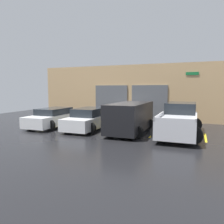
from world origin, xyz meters
TOP-DOWN VIEW (x-y plane):
  - ground_plane at (0.00, 0.00)m, footprint 28.00×28.00m
  - shophouse_building at (-0.01, 3.29)m, footprint 16.68×0.68m
  - pickup_truck at (4.11, -1.73)m, footprint 2.45×5.20m
  - sedan_white at (-4.11, -2.00)m, footprint 2.14×4.37m
  - sedan_side at (-1.37, -2.00)m, footprint 2.16×4.29m
  - van_right at (1.37, -2.02)m, footprint 2.19×4.65m
  - parking_stripe_far_left at (-5.47, -2.02)m, footprint 0.12×2.20m
  - parking_stripe_left at (-2.74, -2.02)m, footprint 0.12×2.20m
  - parking_stripe_centre at (0.00, -2.02)m, footprint 0.12×2.20m
  - parking_stripe_right at (2.74, -2.02)m, footprint 0.12×2.20m
  - parking_stripe_far_right at (5.47, -2.02)m, footprint 0.12×2.20m

SIDE VIEW (x-z plane):
  - ground_plane at x=0.00m, z-range 0.00..0.00m
  - parking_stripe_far_left at x=-5.47m, z-range 0.00..0.01m
  - parking_stripe_left at x=-2.74m, z-range 0.00..0.01m
  - parking_stripe_centre at x=0.00m, z-range 0.00..0.01m
  - parking_stripe_right at x=2.74m, z-range 0.00..0.01m
  - parking_stripe_far_right at x=5.47m, z-range 0.00..0.01m
  - sedan_white at x=-4.11m, z-range -0.02..1.23m
  - sedan_side at x=-1.37m, z-range -0.04..1.31m
  - pickup_truck at x=4.11m, z-range -0.05..1.69m
  - van_right at x=1.37m, z-range 0.07..1.81m
  - shophouse_building at x=-0.01m, z-range -0.02..4.49m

